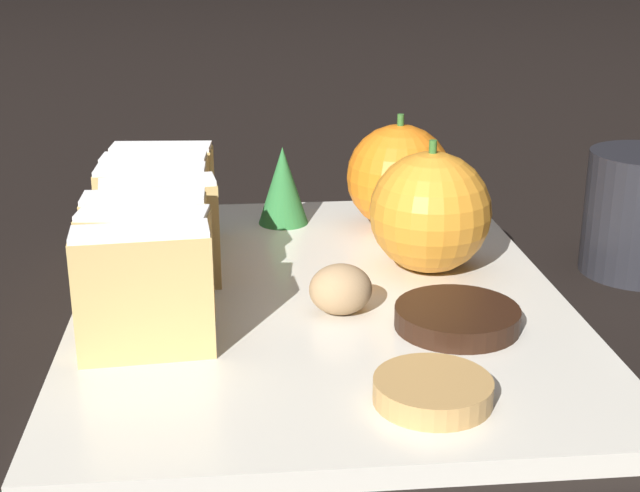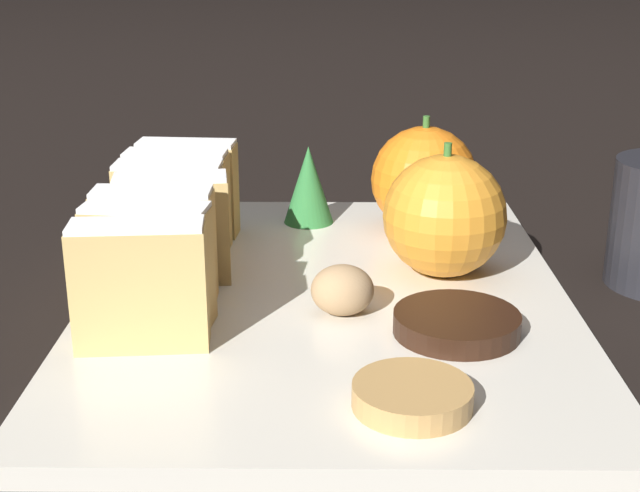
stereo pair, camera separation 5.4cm
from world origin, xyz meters
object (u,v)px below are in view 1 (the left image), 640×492
object	(u,v)px
chocolate_cookie	(457,317)
walnut	(341,289)
orange_near	(399,177)
orange_far	(430,212)

from	to	relation	value
chocolate_cookie	walnut	bearing A→B (deg)	157.67
orange_near	chocolate_cookie	bearing A→B (deg)	-89.71
orange_near	chocolate_cookie	distance (m)	0.19
orange_near	orange_far	size ratio (longest dim) A/B	0.99
walnut	orange_near	bearing A→B (deg)	68.33
walnut	chocolate_cookie	bearing A→B (deg)	-22.33
orange_far	walnut	distance (m)	0.10
walnut	chocolate_cookie	xyz separation A→B (m)	(0.06, -0.03, -0.01)
orange_near	walnut	world-z (taller)	orange_near
orange_near	orange_far	bearing A→B (deg)	-87.55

